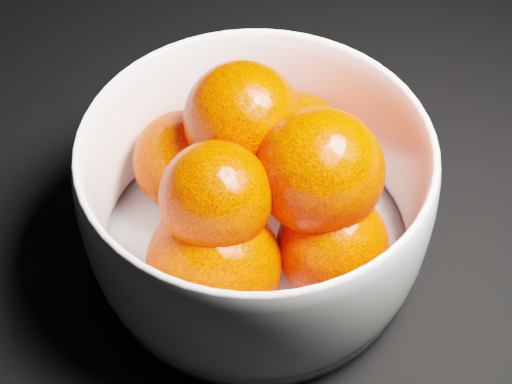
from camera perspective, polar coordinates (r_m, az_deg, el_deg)
name	(u,v)px	position (r m, az deg, el deg)	size (l,w,h in m)	color
ground	(389,40)	(0.75, 10.56, 11.85)	(3.00, 3.00, 0.00)	black
bowl	(256,198)	(0.50, 0.00, -0.44)	(0.25, 0.25, 0.12)	white
orange_pile	(257,187)	(0.49, 0.08, 0.38)	(0.19, 0.19, 0.13)	#FF2900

